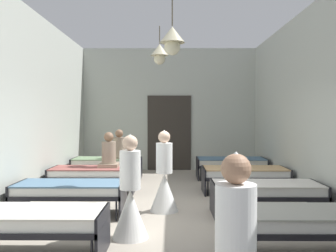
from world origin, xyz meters
name	(u,v)px	position (x,y,z in m)	size (l,w,h in m)	color
ground_plane	(168,218)	(0.00, 0.00, -0.05)	(6.15, 11.11, 0.10)	#9E9384
room_shell	(168,105)	(0.00, 1.21, 1.97)	(5.95, 10.71, 3.93)	#B2B7AD
bed_left_row_1	(28,221)	(-1.72, -1.82, 0.44)	(1.90, 0.84, 0.57)	black
bed_right_row_1	(306,221)	(1.72, -1.82, 0.44)	(1.90, 0.84, 0.57)	black
bed_left_row_2	(70,190)	(-1.72, 0.00, 0.44)	(1.90, 0.84, 0.57)	black
bed_right_row_2	(266,190)	(1.72, 0.00, 0.44)	(1.90, 0.84, 0.57)	black
bed_left_row_3	(93,173)	(-1.72, 1.82, 0.44)	(1.90, 0.84, 0.57)	black
bed_right_row_3	(245,174)	(1.72, 1.82, 0.44)	(1.90, 0.84, 0.57)	black
bed_left_row_4	(107,163)	(-1.72, 3.64, 0.44)	(1.90, 0.84, 0.57)	black
bed_right_row_4	(231,163)	(1.72, 3.64, 0.44)	(1.90, 0.84, 0.57)	black
nurse_near_aisle	(164,182)	(-0.07, 0.26, 0.53)	(0.52, 0.52, 1.49)	white
nurse_mid_aisle	(130,201)	(-0.53, -1.17, 0.53)	(0.52, 0.52, 1.49)	white
patient_seated_primary	(119,148)	(-1.37, 3.55, 0.87)	(0.44, 0.44, 0.80)	gray
patient_seated_secondary	(109,154)	(-1.37, 1.91, 0.87)	(0.44, 0.44, 0.80)	gray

